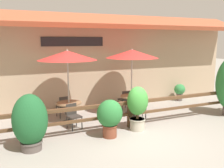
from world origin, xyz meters
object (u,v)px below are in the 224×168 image
at_px(chair_near_streetside, 73,115).
at_px(patio_umbrella_middle, 132,54).
at_px(chair_middle_wallside, 125,99).
at_px(potted_plant_small_flowering, 180,91).
at_px(dining_table_middle, 131,99).
at_px(potted_plant_corner_fern, 30,122).
at_px(patio_umbrella_near, 67,56).
at_px(potted_plant_tall_tropical, 110,116).
at_px(dining_table_near, 69,106).
at_px(potted_plant_entrance_palm, 138,105).
at_px(chair_near_wallside, 63,105).
at_px(chair_middle_streetside, 139,106).

bearing_deg(chair_near_streetside, patio_umbrella_middle, 1.25).
xyz_separation_m(chair_middle_wallside, potted_plant_small_flowering, (3.31, 0.34, 0.03)).
xyz_separation_m(dining_table_middle, potted_plant_corner_fern, (-4.27, -2.04, 0.21)).
relative_size(patio_umbrella_near, patio_umbrella_middle, 1.00).
height_order(dining_table_middle, potted_plant_tall_tropical, potted_plant_tall_tropical).
bearing_deg(dining_table_near, potted_plant_entrance_palm, -42.29).
relative_size(chair_near_streetside, dining_table_middle, 0.92).
distance_m(chair_near_wallside, potted_plant_tall_tropical, 2.82).
height_order(patio_umbrella_near, chair_near_streetside, patio_umbrella_near).
relative_size(potted_plant_tall_tropical, potted_plant_small_flowering, 1.42).
bearing_deg(dining_table_near, chair_near_wallside, 94.96).
xyz_separation_m(dining_table_middle, chair_middle_wallside, (0.02, 0.67, -0.13)).
distance_m(chair_near_wallside, potted_plant_small_flowering, 6.09).
bearing_deg(dining_table_middle, potted_plant_tall_tropical, -132.47).
bearing_deg(dining_table_near, chair_middle_wallside, 15.39).
height_order(patio_umbrella_middle, chair_middle_wallside, patio_umbrella_middle).
distance_m(dining_table_middle, potted_plant_tall_tropical, 2.77).
distance_m(patio_umbrella_near, chair_middle_streetside, 3.40).
distance_m(dining_table_middle, potted_plant_entrance_palm, 2.00).
height_order(patio_umbrella_near, chair_middle_wallside, patio_umbrella_near).
xyz_separation_m(chair_middle_wallside, potted_plant_tall_tropical, (-1.89, -2.71, 0.21)).
height_order(patio_umbrella_near, chair_near_wallside, patio_umbrella_near).
distance_m(chair_near_wallside, chair_middle_wallside, 2.77).
distance_m(dining_table_near, dining_table_middle, 2.69).
relative_size(chair_near_streetside, potted_plant_entrance_palm, 0.57).
bearing_deg(potted_plant_tall_tropical, patio_umbrella_middle, 47.53).
height_order(chair_near_streetside, potted_plant_entrance_palm, potted_plant_entrance_palm).
height_order(chair_near_streetside, potted_plant_small_flowering, chair_near_streetside).
xyz_separation_m(chair_middle_streetside, potted_plant_small_flowering, (3.34, 1.69, 0.03)).
relative_size(dining_table_near, potted_plant_small_flowering, 1.09).
bearing_deg(chair_near_streetside, dining_table_near, 72.93).
distance_m(patio_umbrella_middle, potted_plant_small_flowering, 4.01).
xyz_separation_m(patio_umbrella_middle, potted_plant_entrance_palm, (-0.75, -1.83, -1.64)).
xyz_separation_m(dining_table_near, potted_plant_tall_tropical, (0.82, -1.97, 0.09)).
relative_size(chair_near_streetside, potted_plant_small_flowering, 1.00).
distance_m(dining_table_near, potted_plant_small_flowering, 6.11).
height_order(dining_table_middle, chair_middle_streetside, chair_middle_streetside).
relative_size(patio_umbrella_middle, dining_table_middle, 2.91).
relative_size(patio_umbrella_middle, potted_plant_tall_tropical, 2.23).
relative_size(chair_near_streetside, patio_umbrella_middle, 0.32).
relative_size(chair_near_streetside, chair_middle_streetside, 1.00).
distance_m(potted_plant_entrance_palm, potted_plant_tall_tropical, 1.15).
xyz_separation_m(chair_near_streetside, patio_umbrella_middle, (2.71, 0.78, 2.02)).
relative_size(patio_umbrella_near, potted_plant_corner_fern, 1.69).
bearing_deg(potted_plant_tall_tropical, potted_plant_corner_fern, -179.93).
distance_m(dining_table_near, patio_umbrella_middle, 3.29).
bearing_deg(potted_plant_small_flowering, chair_near_streetside, -163.46).
bearing_deg(patio_umbrella_near, chair_near_wallside, 94.96).
relative_size(chair_near_streetside, chair_middle_wallside, 1.00).
relative_size(patio_umbrella_near, chair_near_wallside, 3.16).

